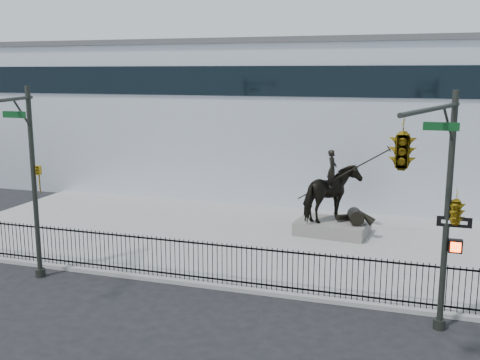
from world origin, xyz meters
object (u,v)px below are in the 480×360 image
(equestrian_statue, at_px, (335,195))
(traffic_signal_right, at_px, (431,181))
(traffic_signal_left, at_px, (24,174))
(statue_plinth, at_px, (332,227))

(equestrian_statue, relative_size, traffic_signal_right, 0.58)
(traffic_signal_left, height_order, traffic_signal_right, same)
(statue_plinth, height_order, traffic_signal_left, traffic_signal_left)
(traffic_signal_right, bearing_deg, statue_plinth, 110.25)
(equestrian_statue, height_order, traffic_signal_left, traffic_signal_left)
(traffic_signal_left, relative_size, traffic_signal_right, 1.00)
(equestrian_statue, relative_size, traffic_signal_left, 0.58)
(equestrian_statue, distance_m, traffic_signal_left, 13.33)
(traffic_signal_right, bearing_deg, traffic_signal_left, 174.04)
(statue_plinth, distance_m, equestrian_statue, 1.55)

